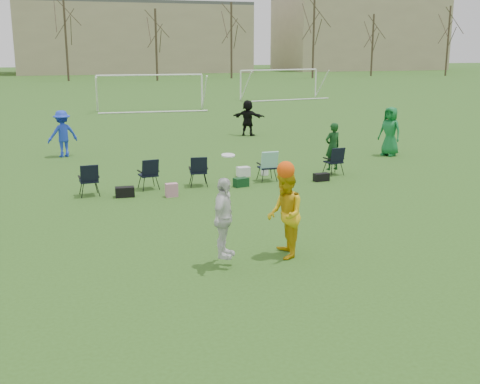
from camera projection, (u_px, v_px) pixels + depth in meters
name	position (u px, v px, depth m)	size (l,w,h in m)	color
ground	(225.00, 281.00, 11.37)	(260.00, 260.00, 0.00)	#30541A
fielder_blue	(63.00, 134.00, 24.02)	(1.20, 0.69, 1.86)	blue
fielder_green_far	(390.00, 131.00, 24.29)	(0.97, 0.63, 1.98)	#126A30
fielder_black	(248.00, 118.00, 29.81)	(1.64, 0.52, 1.77)	black
center_contest	(265.00, 215.00, 12.28)	(2.25, 1.22, 2.29)	white
sideline_setup	(234.00, 167.00, 19.46)	(8.93, 2.38, 1.79)	#0F3A15
goal_mid	(150.00, 82.00, 41.71)	(7.40, 0.63, 2.46)	white
goal_right	(279.00, 76.00, 50.83)	(7.35, 1.14, 2.46)	white
tree_line	(68.00, 40.00, 74.87)	(110.28, 3.28, 11.40)	#382B21
building_row	(102.00, 36.00, 100.79)	(126.00, 16.00, 13.00)	tan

